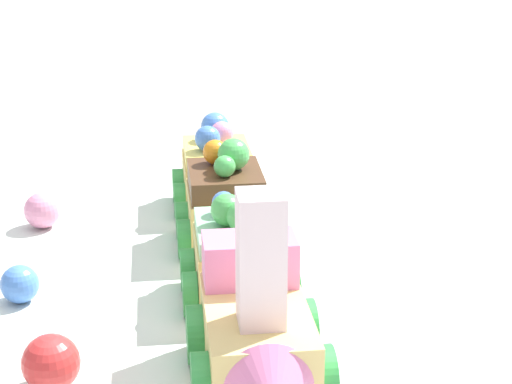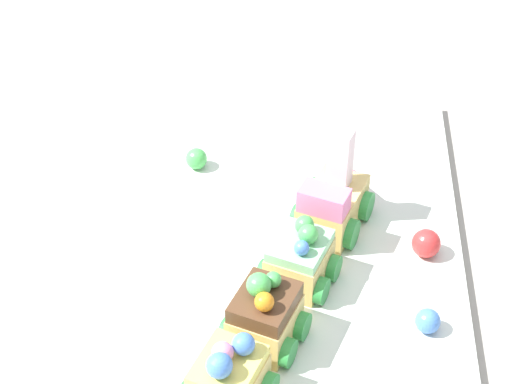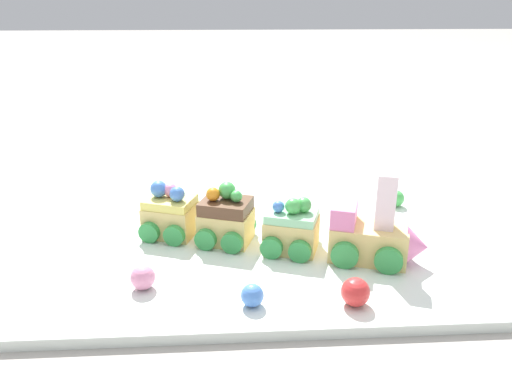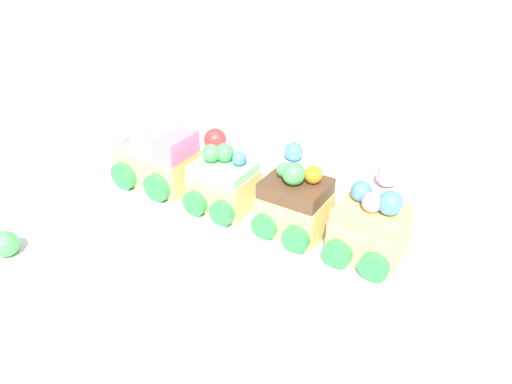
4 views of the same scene
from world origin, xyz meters
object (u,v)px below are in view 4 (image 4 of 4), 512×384
at_px(gumball_red, 215,140).
at_px(gumball_green, 5,244).
at_px(cake_train_locomotive, 152,159).
at_px(gumball_pink, 388,176).
at_px(cake_car_mint, 225,184).
at_px(cake_car_lemon, 370,230).
at_px(gumball_blue, 294,152).
at_px(cake_car_chocolate, 295,205).

relative_size(gumball_red, gumball_green, 1.19).
xyz_separation_m(cake_train_locomotive, gumball_green, (0.08, 0.16, -0.02)).
bearing_deg(gumball_pink, gumball_green, 31.29).
height_order(cake_car_mint, gumball_red, cake_car_mint).
bearing_deg(gumball_green, gumball_red, -116.30).
bearing_deg(cake_train_locomotive, gumball_red, -97.23).
bearing_deg(cake_car_lemon, cake_car_mint, -0.07).
height_order(gumball_pink, gumball_green, gumball_pink).
bearing_deg(cake_car_mint, gumball_blue, -95.46).
relative_size(cake_car_mint, gumball_blue, 3.59).
bearing_deg(cake_train_locomotive, cake_car_lemon, -179.97).
relative_size(cake_car_mint, gumball_pink, 3.15).
relative_size(gumball_pink, gumball_red, 0.91).
bearing_deg(cake_train_locomotive, gumball_pink, -150.61).
distance_m(cake_car_chocolate, gumball_green, 0.27).
height_order(cake_car_mint, cake_car_lemon, cake_car_lemon).
bearing_deg(cake_car_mint, gumball_pink, -135.48).
xyz_separation_m(cake_car_chocolate, gumball_blue, (0.02, -0.14, -0.02)).
bearing_deg(gumball_pink, cake_car_mint, 25.75).
relative_size(cake_car_chocolate, gumball_blue, 3.59).
bearing_deg(gumball_green, cake_car_lemon, -166.98).
relative_size(cake_train_locomotive, gumball_blue, 5.15).
xyz_separation_m(cake_car_lemon, gumball_blue, (0.10, -0.17, -0.02)).
distance_m(cake_train_locomotive, cake_car_lemon, 0.26).
xyz_separation_m(cake_car_lemon, gumball_green, (0.32, 0.07, -0.02)).
bearing_deg(gumball_green, cake_car_chocolate, -158.55).
height_order(cake_car_mint, gumball_green, cake_car_mint).
distance_m(cake_car_chocolate, cake_car_lemon, 0.07).
bearing_deg(gumball_red, cake_car_lemon, 138.65).
bearing_deg(cake_car_mint, cake_car_chocolate, 179.68).
height_order(cake_car_lemon, gumball_green, cake_car_lemon).
distance_m(gumball_pink, gumball_green, 0.39).
distance_m(cake_train_locomotive, gumball_red, 0.10).
xyz_separation_m(cake_car_chocolate, gumball_red, (0.13, -0.15, -0.01)).
height_order(cake_car_chocolate, gumball_blue, cake_car_chocolate).
bearing_deg(gumball_pink, cake_train_locomotive, 10.62).
height_order(cake_train_locomotive, gumball_green, cake_train_locomotive).
distance_m(cake_car_mint, gumball_blue, 0.13).
relative_size(cake_train_locomotive, gumball_pink, 4.52).
xyz_separation_m(cake_car_lemon, gumball_pink, (-0.02, -0.13, -0.01)).
height_order(cake_car_mint, gumball_blue, cake_car_mint).
height_order(gumball_pink, gumball_red, gumball_red).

